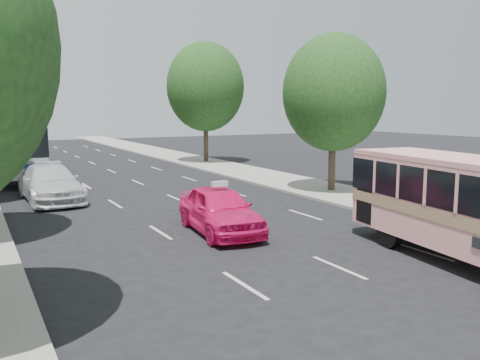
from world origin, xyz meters
TOP-DOWN VIEW (x-y plane):
  - ground at (0.00, 0.00)m, footprint 120.00×120.00m
  - sidewalk_right at (8.50, 20.00)m, footprint 4.00×90.00m
  - tree_right_near at (8.78, 7.94)m, footprint 5.10×5.10m
  - tree_right_far at (9.08, 23.94)m, footprint 6.00×6.00m
  - pink_taxi at (-0.10, 3.00)m, footprint 2.39×4.89m
  - white_pickup at (-4.30, 12.11)m, footprint 2.51×5.77m
  - tour_coach_front at (-4.50, 21.71)m, footprint 3.87×12.35m
  - tour_coach_rear at (-4.50, 35.95)m, footprint 3.17×11.58m
  - taxi_roof_sign at (-0.10, 3.00)m, footprint 0.57×0.24m

SIDE VIEW (x-z plane):
  - ground at x=0.00m, z-range 0.00..0.00m
  - sidewalk_right at x=8.50m, z-range 0.00..0.12m
  - pink_taxi at x=-0.10m, z-range 0.00..1.61m
  - white_pickup at x=-4.30m, z-range 0.00..1.65m
  - taxi_roof_sign at x=-0.10m, z-range 1.61..1.79m
  - tour_coach_rear at x=-4.50m, z-range 0.35..3.77m
  - tour_coach_front at x=-4.50m, z-range 0.37..4.00m
  - tree_right_near at x=8.78m, z-range 1.23..9.18m
  - tree_right_far at x=9.08m, z-range 1.45..10.80m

